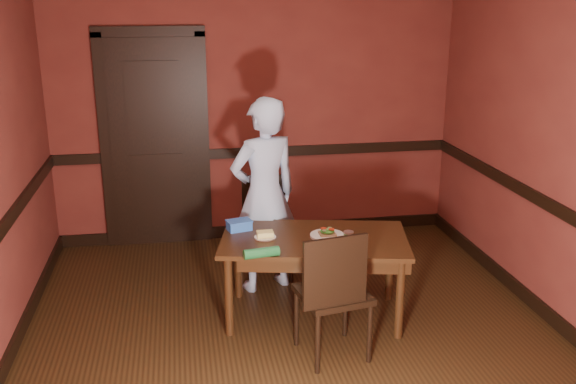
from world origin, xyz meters
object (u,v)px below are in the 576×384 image
object	(u,v)px
chair_near	(333,292)
sandwich_plate	(327,234)
chair_far	(270,229)
dining_table	(314,277)
sauce_jar	(348,237)
cheese_saucer	(265,235)
person	(264,195)
food_tub	(239,225)

from	to	relation	value
chair_near	sandwich_plate	distance (m)	0.61
chair_near	sandwich_plate	bearing A→B (deg)	-109.71
chair_far	chair_near	bearing A→B (deg)	-75.47
dining_table	sauce_jar	xyz separation A→B (m)	(0.23, -0.15, 0.38)
chair_far	sauce_jar	xyz separation A→B (m)	(0.45, -0.98, 0.26)
sauce_jar	sandwich_plate	bearing A→B (deg)	130.22
cheese_saucer	chair_far	bearing A→B (deg)	79.44
chair_far	person	size ratio (longest dim) A/B	0.54
sandwich_plate	cheese_saucer	world-z (taller)	sandwich_plate
chair_far	cheese_saucer	bearing A→B (deg)	-95.77
dining_table	sauce_jar	bearing A→B (deg)	-21.82
sandwich_plate	food_tub	size ratio (longest dim) A/B	1.23
sauce_jar	chair_far	bearing A→B (deg)	114.87
dining_table	person	distance (m)	0.83
chair_far	person	distance (m)	0.45
chair_near	food_tub	xyz separation A→B (m)	(-0.56, 0.82, 0.22)
chair_near	dining_table	bearing A→B (deg)	-99.61
chair_near	cheese_saucer	size ratio (longest dim) A/B	5.73
cheese_saucer	food_tub	bearing A→B (deg)	130.73
person	food_tub	bearing A→B (deg)	34.45
person	cheese_saucer	size ratio (longest dim) A/B	9.95
person	cheese_saucer	world-z (taller)	person
dining_table	chair_far	size ratio (longest dim) A/B	1.59
sandwich_plate	sauce_jar	bearing A→B (deg)	-49.78
chair_near	sandwich_plate	size ratio (longest dim) A/B	3.60
sauce_jar	food_tub	world-z (taller)	sauce_jar
chair_near	sauce_jar	world-z (taller)	chair_near
chair_near	cheese_saucer	xyz separation A→B (m)	(-0.38, 0.62, 0.20)
dining_table	food_tub	size ratio (longest dim) A/B	6.54
sauce_jar	cheese_saucer	bearing A→B (deg)	161.12
dining_table	sandwich_plate	world-z (taller)	sandwich_plate
sandwich_plate	person	bearing A→B (deg)	123.95
chair_far	chair_near	xyz separation A→B (m)	(0.24, -1.39, 0.03)
sandwich_plate	chair_near	bearing A→B (deg)	-98.86
sauce_jar	cheese_saucer	xyz separation A→B (m)	(-0.60, 0.20, -0.02)
sauce_jar	food_tub	bearing A→B (deg)	152.09
dining_table	sauce_jar	size ratio (longest dim) A/B	15.75
chair_near	food_tub	bearing A→B (deg)	-66.66
chair_far	food_tub	world-z (taller)	chair_far
sauce_jar	cheese_saucer	size ratio (longest dim) A/B	0.54
sandwich_plate	dining_table	bearing A→B (deg)	179.09
cheese_saucer	sandwich_plate	bearing A→B (deg)	-6.67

